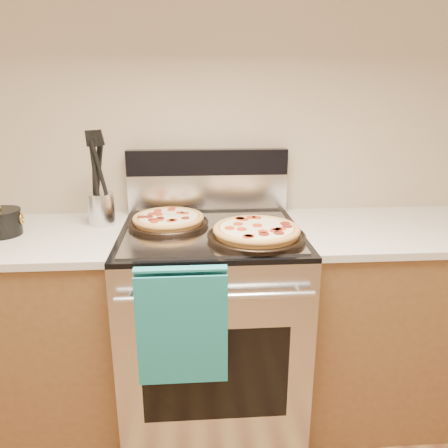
{
  "coord_description": "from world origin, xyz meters",
  "views": [
    {
      "loc": [
        -0.07,
        -0.1,
        1.5
      ],
      "look_at": [
        0.05,
        1.55,
        0.98
      ],
      "focal_mm": 35.0,
      "sensor_mm": 36.0,
      "label": 1
    }
  ],
  "objects": [
    {
      "name": "pepperoni_pizza_front",
      "position": [
        0.17,
        1.52,
        0.95
      ],
      "size": [
        0.48,
        0.48,
        0.05
      ],
      "primitive_type": null,
      "rotation": [
        0.0,
        0.0,
        -0.32
      ],
      "color": "#AD6E35",
      "rests_on": "foil_sheet"
    },
    {
      "name": "range_body",
      "position": [
        0.0,
        1.65,
        0.45
      ],
      "size": [
        0.76,
        0.68,
        0.9
      ],
      "primitive_type": "cube",
      "color": "#B7B7BC",
      "rests_on": "ground"
    },
    {
      "name": "cabinet_right",
      "position": [
        0.88,
        1.68,
        0.44
      ],
      "size": [
        1.0,
        0.62,
        0.88
      ],
      "primitive_type": "cube",
      "color": "brown",
      "rests_on": "ground"
    },
    {
      "name": "oven_handle",
      "position": [
        0.0,
        1.27,
        0.8
      ],
      "size": [
        0.7,
        0.03,
        0.03
      ],
      "primitive_type": "cylinder",
      "rotation": [
        0.0,
        1.57,
        0.0
      ],
      "color": "silver",
      "rests_on": "range_body"
    },
    {
      "name": "saucepan",
      "position": [
        -0.87,
        1.69,
        0.96
      ],
      "size": [
        0.18,
        0.18,
        0.1
      ],
      "primitive_type": "cylinder",
      "rotation": [
        0.0,
        0.0,
        0.1
      ],
      "color": "black",
      "rests_on": "countertop_left"
    },
    {
      "name": "backsplash_lower",
      "position": [
        0.0,
        1.96,
        1.01
      ],
      "size": [
        0.76,
        0.06,
        0.18
      ],
      "primitive_type": "cube",
      "color": "silver",
      "rests_on": "cooktop"
    },
    {
      "name": "pepperoni_pizza_back",
      "position": [
        -0.18,
        1.72,
        0.95
      ],
      "size": [
        0.39,
        0.39,
        0.05
      ],
      "primitive_type": null,
      "rotation": [
        0.0,
        0.0,
        -0.15
      ],
      "color": "#AD6E35",
      "rests_on": "foil_sheet"
    },
    {
      "name": "oven_window",
      "position": [
        0.0,
        1.31,
        0.45
      ],
      "size": [
        0.56,
        0.01,
        0.4
      ],
      "primitive_type": "cube",
      "color": "black",
      "rests_on": "range_body"
    },
    {
      "name": "cabinet_left",
      "position": [
        -0.88,
        1.68,
        0.44
      ],
      "size": [
        1.0,
        0.62,
        0.88
      ],
      "primitive_type": "cube",
      "color": "brown",
      "rests_on": "ground"
    },
    {
      "name": "wall_back",
      "position": [
        0.0,
        2.0,
        1.35
      ],
      "size": [
        4.0,
        0.0,
        4.0
      ],
      "primitive_type": "plane",
      "rotation": [
        1.57,
        0.0,
        0.0
      ],
      "color": "tan",
      "rests_on": "ground"
    },
    {
      "name": "countertop_left",
      "position": [
        -0.88,
        1.68,
        0.9
      ],
      "size": [
        1.02,
        0.64,
        0.03
      ],
      "primitive_type": "cube",
      "color": "beige",
      "rests_on": "cabinet_left"
    },
    {
      "name": "countertop_right",
      "position": [
        0.88,
        1.68,
        0.9
      ],
      "size": [
        1.02,
        0.64,
        0.03
      ],
      "primitive_type": "cube",
      "color": "beige",
      "rests_on": "cabinet_right"
    },
    {
      "name": "backsplash_upper",
      "position": [
        0.0,
        1.96,
        1.16
      ],
      "size": [
        0.76,
        0.06,
        0.12
      ],
      "primitive_type": "cube",
      "color": "black",
      "rests_on": "backsplash_lower"
    },
    {
      "name": "foil_sheet",
      "position": [
        0.0,
        1.62,
        0.92
      ],
      "size": [
        0.7,
        0.55,
        0.01
      ],
      "primitive_type": "cube",
      "color": "gray",
      "rests_on": "cooktop"
    },
    {
      "name": "utensil_crock",
      "position": [
        -0.48,
        1.81,
        0.98
      ],
      "size": [
        0.14,
        0.14,
        0.14
      ],
      "primitive_type": "cylinder",
      "rotation": [
        0.0,
        0.0,
        -0.25
      ],
      "color": "silver",
      "rests_on": "countertop_left"
    },
    {
      "name": "dish_towel",
      "position": [
        -0.12,
        1.27,
        0.7
      ],
      "size": [
        0.32,
        0.05,
        0.42
      ],
      "primitive_type": null,
      "color": "teal",
      "rests_on": "oven_handle"
    },
    {
      "name": "cooktop",
      "position": [
        0.0,
        1.65,
        0.91
      ],
      "size": [
        0.76,
        0.68,
        0.02
      ],
      "primitive_type": "cube",
      "color": "black",
      "rests_on": "range_body"
    }
  ]
}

